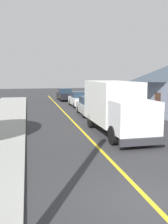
# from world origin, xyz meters

# --- Properties ---
(ground_plane) EXTENTS (120.00, 120.00, 0.00)m
(ground_plane) POSITION_xyz_m (0.00, 0.00, 0.00)
(ground_plane) COLOR #303033
(centre_line_yellow) EXTENTS (0.16, 56.00, 0.01)m
(centre_line_yellow) POSITION_xyz_m (0.00, 10.00, 0.00)
(centre_line_yellow) COLOR gold
(centre_line_yellow) RESTS_ON ground
(box_truck) EXTENTS (2.55, 7.23, 3.20)m
(box_truck) POSITION_xyz_m (1.91, 8.74, 1.77)
(box_truck) COLOR silver
(box_truck) RESTS_ON ground
(parked_car_near) EXTENTS (1.92, 4.45, 1.67)m
(parked_car_near) POSITION_xyz_m (2.02, 16.12, 0.79)
(parked_car_near) COLOR #B7B7BC
(parked_car_near) RESTS_ON ground
(parked_car_mid) EXTENTS (1.85, 4.42, 1.67)m
(parked_car_mid) POSITION_xyz_m (2.29, 22.44, 0.79)
(parked_car_mid) COLOR silver
(parked_car_mid) RESTS_ON ground
(parked_car_far) EXTENTS (1.92, 4.45, 1.67)m
(parked_car_far) POSITION_xyz_m (1.69, 29.45, 0.79)
(parked_car_far) COLOR black
(parked_car_far) RESTS_ON ground
(parked_van_across) EXTENTS (1.89, 4.44, 1.67)m
(parked_van_across) POSITION_xyz_m (5.20, 15.44, 0.79)
(parked_van_across) COLOR silver
(parked_van_across) RESTS_ON ground
(stop_sign) EXTENTS (0.80, 0.10, 2.65)m
(stop_sign) POSITION_xyz_m (4.49, 10.60, 1.86)
(stop_sign) COLOR gray
(stop_sign) RESTS_ON ground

